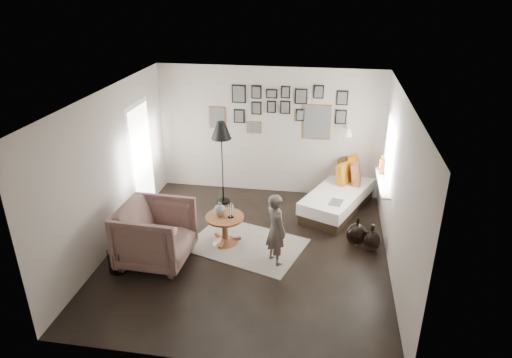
% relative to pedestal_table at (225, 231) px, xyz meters
% --- Properties ---
extents(ground, '(4.80, 4.80, 0.00)m').
position_rel_pedestal_table_xyz_m(ground, '(0.43, -0.21, -0.24)').
color(ground, black).
rests_on(ground, ground).
extents(wall_back, '(4.50, 0.00, 4.50)m').
position_rel_pedestal_table_xyz_m(wall_back, '(0.43, 2.19, 1.06)').
color(wall_back, '#A1978D').
rests_on(wall_back, ground).
extents(wall_front, '(4.50, 0.00, 4.50)m').
position_rel_pedestal_table_xyz_m(wall_front, '(0.43, -2.61, 1.06)').
color(wall_front, '#A1978D').
rests_on(wall_front, ground).
extents(wall_left, '(0.00, 4.80, 4.80)m').
position_rel_pedestal_table_xyz_m(wall_left, '(-1.82, -0.21, 1.06)').
color(wall_left, '#A1978D').
rests_on(wall_left, ground).
extents(wall_right, '(0.00, 4.80, 4.80)m').
position_rel_pedestal_table_xyz_m(wall_right, '(2.68, -0.21, 1.06)').
color(wall_right, '#A1978D').
rests_on(wall_right, ground).
extents(ceiling, '(4.80, 4.80, 0.00)m').
position_rel_pedestal_table_xyz_m(ceiling, '(0.43, -0.21, 2.36)').
color(ceiling, white).
rests_on(ceiling, wall_back).
extents(door_left, '(0.00, 2.14, 2.14)m').
position_rel_pedestal_table_xyz_m(door_left, '(-1.80, 0.99, 0.81)').
color(door_left, white).
rests_on(door_left, wall_left).
extents(window_right, '(0.15, 1.32, 1.30)m').
position_rel_pedestal_table_xyz_m(window_right, '(2.61, 1.13, 0.70)').
color(window_right, white).
rests_on(window_right, wall_right).
extents(gallery_wall, '(2.74, 0.03, 1.08)m').
position_rel_pedestal_table_xyz_m(gallery_wall, '(0.72, 2.17, 1.51)').
color(gallery_wall, brown).
rests_on(gallery_wall, wall_back).
extents(wall_sconce, '(0.18, 0.36, 0.16)m').
position_rel_pedestal_table_xyz_m(wall_sconce, '(1.98, 1.92, 1.23)').
color(wall_sconce, white).
rests_on(wall_sconce, wall_back).
extents(rug, '(2.14, 1.78, 0.01)m').
position_rel_pedestal_table_xyz_m(rug, '(0.37, -0.02, -0.23)').
color(rug, beige).
rests_on(rug, ground).
extents(pedestal_table, '(0.65, 0.65, 0.51)m').
position_rel_pedestal_table_xyz_m(pedestal_table, '(0.00, 0.00, 0.00)').
color(pedestal_table, brown).
rests_on(pedestal_table, ground).
extents(vase, '(0.19, 0.19, 0.46)m').
position_rel_pedestal_table_xyz_m(vase, '(-0.08, 0.02, 0.42)').
color(vase, black).
rests_on(vase, pedestal_table).
extents(candles, '(0.11, 0.11, 0.24)m').
position_rel_pedestal_table_xyz_m(candles, '(0.11, -0.00, 0.39)').
color(candles, black).
rests_on(candles, pedestal_table).
extents(daybed, '(1.51, 2.07, 0.94)m').
position_rel_pedestal_table_xyz_m(daybed, '(1.88, 1.60, 0.05)').
color(daybed, black).
rests_on(daybed, ground).
extents(magazine_on_daybed, '(0.27, 0.33, 0.02)m').
position_rel_pedestal_table_xyz_m(magazine_on_daybed, '(1.84, 0.96, 0.20)').
color(magazine_on_daybed, black).
rests_on(magazine_on_daybed, daybed).
extents(armchair, '(1.11, 1.08, 0.97)m').
position_rel_pedestal_table_xyz_m(armchair, '(-0.94, -0.69, 0.25)').
color(armchair, brown).
rests_on(armchair, ground).
extents(armchair_cushion, '(0.47, 0.48, 0.20)m').
position_rel_pedestal_table_xyz_m(armchair_cushion, '(-0.91, -0.64, 0.24)').
color(armchair_cushion, white).
rests_on(armchair_cushion, armchair).
extents(floor_lamp, '(0.39, 0.39, 1.68)m').
position_rel_pedestal_table_xyz_m(floor_lamp, '(-0.38, 1.50, 1.21)').
color(floor_lamp, black).
rests_on(floor_lamp, ground).
extents(magazine_basket, '(0.36, 0.36, 0.36)m').
position_rel_pedestal_table_xyz_m(magazine_basket, '(-1.45, -1.04, -0.06)').
color(magazine_basket, black).
rests_on(magazine_basket, ground).
extents(demijohn_large, '(0.35, 0.35, 0.53)m').
position_rel_pedestal_table_xyz_m(demijohn_large, '(2.20, 0.29, -0.03)').
color(demijohn_large, black).
rests_on(demijohn_large, ground).
extents(demijohn_small, '(0.31, 0.31, 0.48)m').
position_rel_pedestal_table_xyz_m(demijohn_small, '(2.43, 0.17, -0.06)').
color(demijohn_small, black).
rests_on(demijohn_small, ground).
extents(child, '(0.50, 0.52, 1.19)m').
position_rel_pedestal_table_xyz_m(child, '(0.91, -0.42, 0.36)').
color(child, '#5F534B').
rests_on(child, ground).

